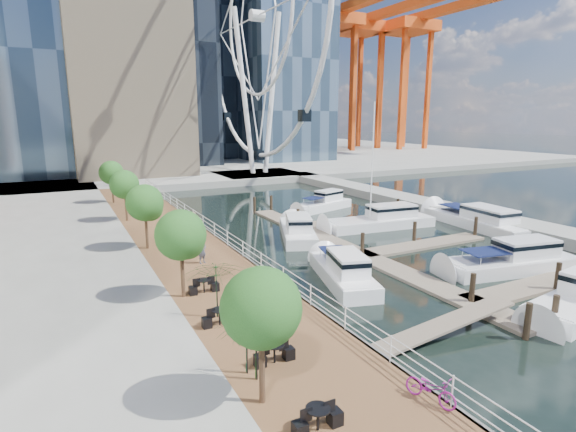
# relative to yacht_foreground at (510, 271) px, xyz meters

# --- Properties ---
(ground) EXTENTS (520.00, 520.00, 0.00)m
(ground) POSITION_rel_yacht_foreground_xyz_m (-9.85, -0.69, 0.00)
(ground) COLOR black
(ground) RESTS_ON ground
(boardwalk) EXTENTS (6.00, 60.00, 1.00)m
(boardwalk) POSITION_rel_yacht_foreground_xyz_m (-18.85, 14.31, 0.50)
(boardwalk) COLOR brown
(boardwalk) RESTS_ON ground
(seawall) EXTENTS (0.25, 60.00, 1.00)m
(seawall) POSITION_rel_yacht_foreground_xyz_m (-15.85, 14.31, 0.50)
(seawall) COLOR #595954
(seawall) RESTS_ON ground
(land_far) EXTENTS (200.00, 114.00, 1.00)m
(land_far) POSITION_rel_yacht_foreground_xyz_m (-9.85, 101.31, 0.50)
(land_far) COLOR gray
(land_far) RESTS_ON ground
(breakwater) EXTENTS (4.00, 60.00, 1.00)m
(breakwater) POSITION_rel_yacht_foreground_xyz_m (10.15, 19.31, 0.50)
(breakwater) COLOR gray
(breakwater) RESTS_ON ground
(pier) EXTENTS (14.00, 12.00, 1.00)m
(pier) POSITION_rel_yacht_foreground_xyz_m (4.15, 51.31, 0.50)
(pier) COLOR gray
(pier) RESTS_ON ground
(railing) EXTENTS (0.10, 60.00, 1.05)m
(railing) POSITION_rel_yacht_foreground_xyz_m (-15.95, 14.31, 1.52)
(railing) COLOR white
(railing) RESTS_ON boardwalk
(floating_docks) EXTENTS (16.00, 34.00, 2.60)m
(floating_docks) POSITION_rel_yacht_foreground_xyz_m (-1.89, 9.29, 0.49)
(floating_docks) COLOR #6D6051
(floating_docks) RESTS_ON ground
(ferris_wheel) EXTENTS (5.80, 45.60, 47.80)m
(ferris_wheel) POSITION_rel_yacht_foreground_xyz_m (4.15, 51.31, 25.92)
(ferris_wheel) COLOR white
(ferris_wheel) RESTS_ON ground
(port_cranes) EXTENTS (40.00, 52.00, 38.00)m
(port_cranes) POSITION_rel_yacht_foreground_xyz_m (57.81, 94.97, 20.00)
(port_cranes) COLOR #D84C14
(port_cranes) RESTS_ON ground
(street_trees) EXTENTS (2.60, 42.60, 4.60)m
(street_trees) POSITION_rel_yacht_foreground_xyz_m (-21.25, 13.31, 4.29)
(street_trees) COLOR #3F2B1C
(street_trees) RESTS_ON ground
(cafe_tables) EXTENTS (2.50, 13.70, 0.74)m
(cafe_tables) POSITION_rel_yacht_foreground_xyz_m (-20.25, -2.69, 1.37)
(cafe_tables) COLOR black
(cafe_tables) RESTS_ON ground
(yacht_foreground) EXTENTS (10.69, 4.70, 2.15)m
(yacht_foreground) POSITION_rel_yacht_foreground_xyz_m (0.00, 0.00, 0.00)
(yacht_foreground) COLOR silver
(yacht_foreground) RESTS_ON ground
(bicycle) EXTENTS (1.12, 1.89, 0.94)m
(bicycle) POSITION_rel_yacht_foreground_xyz_m (-16.35, -9.19, 1.47)
(bicycle) COLOR #8B1473
(bicycle) RESTS_ON boardwalk
(pedestrian_near) EXTENTS (0.71, 0.59, 1.64)m
(pedestrian_near) POSITION_rel_yacht_foreground_xyz_m (-18.76, 8.21, 1.82)
(pedestrian_near) COLOR #444A5A
(pedestrian_near) RESTS_ON boardwalk
(pedestrian_mid) EXTENTS (0.69, 0.88, 1.79)m
(pedestrian_mid) POSITION_rel_yacht_foreground_xyz_m (-17.16, 15.82, 1.89)
(pedestrian_mid) COLOR gray
(pedestrian_mid) RESTS_ON boardwalk
(pedestrian_far) EXTENTS (1.14, 0.84, 1.80)m
(pedestrian_far) POSITION_rel_yacht_foreground_xyz_m (-19.07, 27.41, 1.90)
(pedestrian_far) COLOR #343841
(pedestrian_far) RESTS_ON boardwalk
(moored_yachts) EXTENTS (24.14, 33.67, 11.50)m
(moored_yachts) POSITION_rel_yacht_foreground_xyz_m (-0.45, 11.82, 0.00)
(moored_yachts) COLOR silver
(moored_yachts) RESTS_ON ground
(cafe_seating) EXTENTS (3.37, 8.55, 2.59)m
(cafe_seating) POSITION_rel_yacht_foreground_xyz_m (-20.76, -2.97, 2.21)
(cafe_seating) COLOR #0F381F
(cafe_seating) RESTS_ON ground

